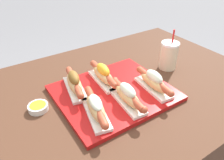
{
  "coord_description": "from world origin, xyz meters",
  "views": [
    {
      "loc": [
        -0.39,
        -0.63,
        1.29
      ],
      "look_at": [
        0.0,
        -0.02,
        0.81
      ],
      "focal_mm": 35.0,
      "sensor_mm": 36.0,
      "label": 1
    }
  ],
  "objects_px": {
    "hot_dog_1": "(128,95)",
    "drink_cup": "(169,55)",
    "hot_dog_4": "(103,74)",
    "hot_dog_3": "(74,83)",
    "serving_tray": "(115,92)",
    "sauce_bowl": "(38,107)",
    "hot_dog_2": "(154,82)",
    "hot_dog_0": "(96,107)"
  },
  "relations": [
    {
      "from": "hot_dog_1",
      "to": "hot_dog_2",
      "type": "bearing_deg",
      "value": 5.58
    },
    {
      "from": "hot_dog_1",
      "to": "hot_dog_3",
      "type": "bearing_deg",
      "value": 126.01
    },
    {
      "from": "hot_dog_4",
      "to": "serving_tray",
      "type": "bearing_deg",
      "value": -86.49
    },
    {
      "from": "serving_tray",
      "to": "hot_dog_4",
      "type": "bearing_deg",
      "value": 93.51
    },
    {
      "from": "hot_dog_3",
      "to": "sauce_bowl",
      "type": "bearing_deg",
      "value": -174.38
    },
    {
      "from": "hot_dog_0",
      "to": "hot_dog_4",
      "type": "bearing_deg",
      "value": 51.97
    },
    {
      "from": "hot_dog_4",
      "to": "drink_cup",
      "type": "xyz_separation_m",
      "value": [
        0.34,
        -0.04,
        0.01
      ]
    },
    {
      "from": "hot_dog_4",
      "to": "drink_cup",
      "type": "relative_size",
      "value": 1.17
    },
    {
      "from": "sauce_bowl",
      "to": "hot_dog_3",
      "type": "bearing_deg",
      "value": 5.62
    },
    {
      "from": "hot_dog_1",
      "to": "drink_cup",
      "type": "bearing_deg",
      "value": 20.79
    },
    {
      "from": "drink_cup",
      "to": "hot_dog_1",
      "type": "bearing_deg",
      "value": -159.21
    },
    {
      "from": "hot_dog_3",
      "to": "sauce_bowl",
      "type": "height_order",
      "value": "hot_dog_3"
    },
    {
      "from": "hot_dog_1",
      "to": "sauce_bowl",
      "type": "xyz_separation_m",
      "value": [
        -0.29,
        0.16,
        -0.04
      ]
    },
    {
      "from": "hot_dog_0",
      "to": "sauce_bowl",
      "type": "distance_m",
      "value": 0.23
    },
    {
      "from": "hot_dog_3",
      "to": "hot_dog_1",
      "type": "bearing_deg",
      "value": -53.99
    },
    {
      "from": "serving_tray",
      "to": "hot_dog_2",
      "type": "bearing_deg",
      "value": -29.13
    },
    {
      "from": "hot_dog_4",
      "to": "sauce_bowl",
      "type": "xyz_separation_m",
      "value": [
        -0.28,
        -0.01,
        -0.04
      ]
    },
    {
      "from": "hot_dog_3",
      "to": "hot_dog_4",
      "type": "bearing_deg",
      "value": -4.42
    },
    {
      "from": "hot_dog_4",
      "to": "drink_cup",
      "type": "bearing_deg",
      "value": -7.33
    },
    {
      "from": "hot_dog_1",
      "to": "hot_dog_3",
      "type": "xyz_separation_m",
      "value": [
        -0.13,
        0.18,
        0.0
      ]
    },
    {
      "from": "hot_dog_4",
      "to": "hot_dog_0",
      "type": "bearing_deg",
      "value": -128.03
    },
    {
      "from": "hot_dog_0",
      "to": "hot_dog_1",
      "type": "bearing_deg",
      "value": -2.5
    },
    {
      "from": "hot_dog_4",
      "to": "hot_dog_1",
      "type": "bearing_deg",
      "value": -88.6
    },
    {
      "from": "hot_dog_4",
      "to": "sauce_bowl",
      "type": "height_order",
      "value": "hot_dog_4"
    },
    {
      "from": "serving_tray",
      "to": "hot_dog_3",
      "type": "distance_m",
      "value": 0.17
    },
    {
      "from": "hot_dog_3",
      "to": "drink_cup",
      "type": "xyz_separation_m",
      "value": [
        0.47,
        -0.05,
        0.01
      ]
    },
    {
      "from": "serving_tray",
      "to": "sauce_bowl",
      "type": "distance_m",
      "value": 0.3
    },
    {
      "from": "hot_dog_1",
      "to": "drink_cup",
      "type": "relative_size",
      "value": 1.17
    },
    {
      "from": "hot_dog_2",
      "to": "sauce_bowl",
      "type": "relative_size",
      "value": 3.06
    },
    {
      "from": "hot_dog_0",
      "to": "hot_dog_3",
      "type": "height_order",
      "value": "hot_dog_3"
    },
    {
      "from": "hot_dog_1",
      "to": "sauce_bowl",
      "type": "bearing_deg",
      "value": 150.28
    },
    {
      "from": "hot_dog_3",
      "to": "hot_dog_0",
      "type": "bearing_deg",
      "value": -90.64
    },
    {
      "from": "hot_dog_1",
      "to": "hot_dog_2",
      "type": "distance_m",
      "value": 0.14
    },
    {
      "from": "serving_tray",
      "to": "hot_dog_3",
      "type": "bearing_deg",
      "value": 145.39
    },
    {
      "from": "hot_dog_3",
      "to": "hot_dog_4",
      "type": "height_order",
      "value": "same"
    },
    {
      "from": "hot_dog_0",
      "to": "hot_dog_2",
      "type": "distance_m",
      "value": 0.27
    },
    {
      "from": "hot_dog_3",
      "to": "drink_cup",
      "type": "bearing_deg",
      "value": -6.54
    },
    {
      "from": "hot_dog_3",
      "to": "sauce_bowl",
      "type": "relative_size",
      "value": 3.01
    },
    {
      "from": "hot_dog_2",
      "to": "hot_dog_4",
      "type": "bearing_deg",
      "value": 131.95
    },
    {
      "from": "sauce_bowl",
      "to": "drink_cup",
      "type": "bearing_deg",
      "value": -3.47
    },
    {
      "from": "hot_dog_4",
      "to": "sauce_bowl",
      "type": "distance_m",
      "value": 0.29
    },
    {
      "from": "serving_tray",
      "to": "hot_dog_0",
      "type": "xyz_separation_m",
      "value": [
        -0.13,
        -0.08,
        0.04
      ]
    }
  ]
}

